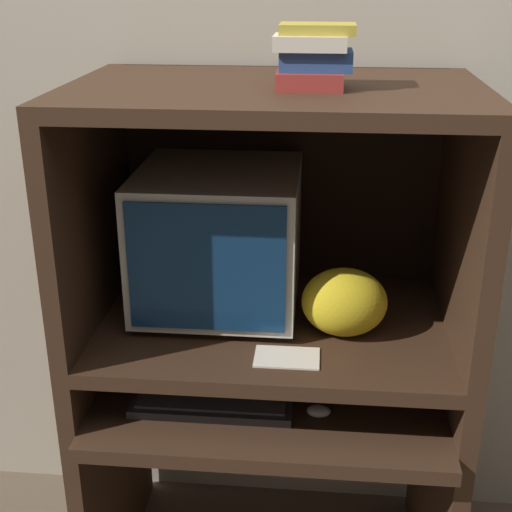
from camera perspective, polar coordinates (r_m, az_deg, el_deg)
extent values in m
cube|color=#B2A893|center=(1.98, 2.26, 12.50)|extent=(6.00, 0.06, 2.60)
cube|color=#382316|center=(2.13, -11.22, -16.18)|extent=(0.04, 0.61, 0.66)
cube|color=#382316|center=(2.08, 14.04, -17.43)|extent=(0.04, 0.61, 0.66)
cube|color=#382316|center=(1.75, 0.96, -12.41)|extent=(0.84, 0.41, 0.04)
cube|color=#382316|center=(1.90, -12.14, -6.47)|extent=(0.04, 0.61, 0.16)
cube|color=#382316|center=(1.85, 15.22, -7.62)|extent=(0.04, 0.61, 0.16)
cube|color=#382316|center=(1.79, 1.36, -5.54)|extent=(0.84, 0.61, 0.04)
cube|color=#382316|center=(1.76, -13.10, 4.10)|extent=(0.04, 0.61, 0.58)
cube|color=#382316|center=(1.70, 16.45, 3.17)|extent=(0.04, 0.61, 0.58)
cube|color=#382316|center=(1.61, 1.55, 12.92)|extent=(0.84, 0.61, 0.04)
cube|color=black|center=(1.95, 2.06, 6.50)|extent=(0.84, 0.01, 0.58)
cylinder|color=beige|center=(1.86, -2.86, -3.60)|extent=(0.22, 0.22, 0.02)
cube|color=beige|center=(1.78, -2.97, 1.61)|extent=(0.39, 0.41, 0.34)
cube|color=navy|center=(1.60, -4.01, -0.99)|extent=(0.36, 0.01, 0.30)
cube|color=#2D2D30|center=(1.74, -3.51, -11.58)|extent=(0.38, 0.15, 0.02)
cube|color=#474749|center=(1.73, -3.52, -11.22)|extent=(0.35, 0.12, 0.01)
ellipsoid|color=#B7B7B7|center=(1.71, 5.03, -12.25)|extent=(0.06, 0.04, 0.03)
ellipsoid|color=gold|center=(1.69, 7.08, -3.68)|extent=(0.20, 0.15, 0.17)
cube|color=maroon|center=(1.55, 4.33, 13.86)|extent=(0.14, 0.12, 0.04)
cube|color=navy|center=(1.55, 4.83, 15.35)|extent=(0.15, 0.11, 0.04)
cube|color=beige|center=(1.54, 4.36, 16.66)|extent=(0.15, 0.10, 0.03)
cube|color=gold|center=(1.55, 4.96, 17.65)|extent=(0.16, 0.10, 0.02)
cube|color=beige|center=(1.62, 2.49, -8.11)|extent=(0.15, 0.10, 0.00)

